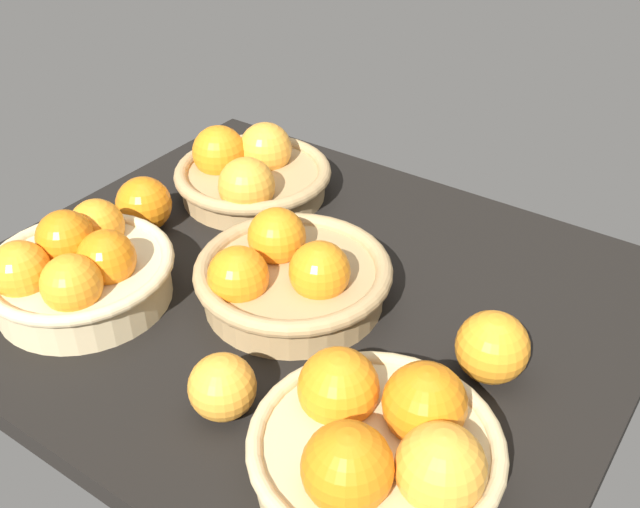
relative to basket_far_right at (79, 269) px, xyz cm
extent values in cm
cube|color=black|center=(-21.56, -17.31, -6.23)|extent=(84.00, 72.00, 3.00)
cylinder|color=#D3BC8C|center=(0.01, -0.20, -2.05)|extent=(22.02, 22.02, 5.36)
torus|color=#D3BC8C|center=(0.01, -0.20, 0.62)|extent=(23.65, 23.65, 1.63)
sphere|color=orange|center=(-4.40, 4.25, 2.27)|extent=(7.24, 7.24, 7.24)
sphere|color=orange|center=(2.27, -0.60, 3.49)|extent=(7.24, 7.24, 7.24)
sphere|color=orange|center=(3.25, -6.23, 2.01)|extent=(7.24, 7.24, 7.24)
sphere|color=orange|center=(-3.98, -1.52, 2.41)|extent=(7.24, 7.24, 7.24)
sphere|color=orange|center=(2.74, 5.99, 2.37)|extent=(7.24, 7.24, 7.24)
cylinder|color=tan|center=(-22.17, -15.21, -2.33)|extent=(22.87, 22.87, 4.80)
torus|color=tan|center=(-22.17, -15.21, 0.07)|extent=(25.06, 25.06, 2.20)
sphere|color=orange|center=(-18.67, -8.86, 1.39)|extent=(7.56, 7.56, 7.56)
sphere|color=orange|center=(-26.51, -14.77, 1.86)|extent=(7.56, 7.56, 7.56)
sphere|color=orange|center=(-18.08, -17.43, 2.34)|extent=(7.56, 7.56, 7.56)
cylinder|color=tan|center=(-45.12, 2.80, -2.25)|extent=(22.95, 22.95, 4.97)
torus|color=tan|center=(-45.12, 2.80, 0.24)|extent=(24.58, 24.58, 1.63)
sphere|color=orange|center=(-47.35, -2.33, 2.35)|extent=(8.27, 8.27, 8.27)
sphere|color=orange|center=(-45.44, 8.33, 2.51)|extent=(8.27, 8.27, 8.27)
sphere|color=#F49E33|center=(-51.97, 3.33, 1.93)|extent=(8.27, 8.27, 8.27)
sphere|color=orange|center=(-39.02, -0.02, 1.60)|extent=(8.27, 8.27, 8.27)
cylinder|color=tan|center=(-1.13, -33.19, -2.68)|extent=(22.36, 22.36, 4.11)
torus|color=tan|center=(-1.13, -33.19, -0.63)|extent=(24.46, 24.46, 2.10)
sphere|color=#F49E33|center=(-5.06, -26.99, 1.09)|extent=(8.40, 8.40, 8.40)
sphere|color=#F49E33|center=(-0.39, -37.43, 1.40)|extent=(8.40, 8.40, 8.40)
sphere|color=orange|center=(4.65, -32.10, 1.57)|extent=(8.40, 8.40, 8.40)
sphere|color=#F49E33|center=(-27.50, 4.53, -1.10)|extent=(7.27, 7.27, 7.27)
sphere|color=orange|center=(-48.37, -16.77, -0.61)|extent=(8.25, 8.25, 8.25)
sphere|color=orange|center=(5.79, -16.64, -0.68)|extent=(8.10, 8.10, 8.10)
camera|label=1|loc=(-67.26, 44.02, 54.26)|focal=41.31mm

